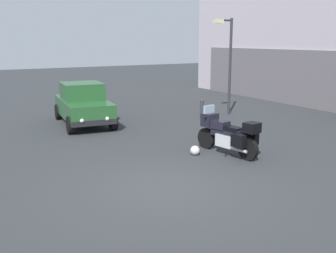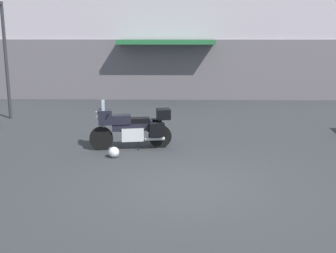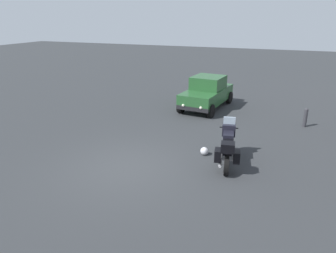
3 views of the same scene
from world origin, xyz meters
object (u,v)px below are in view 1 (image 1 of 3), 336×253
at_px(helmet, 195,150).
at_px(bollard_curbside, 202,108).
at_px(streetlamp_curbside, 228,56).
at_px(car_hatchback_near, 83,104).
at_px(motorcycle, 228,134).

bearing_deg(helmet, bollard_curbside, 143.33).
distance_m(helmet, streetlamp_curbside, 7.04).
height_order(helmet, bollard_curbside, bollard_curbside).
bearing_deg(helmet, streetlamp_curbside, 134.20).
height_order(car_hatchback_near, bollard_curbside, car_hatchback_near).
distance_m(car_hatchback_near, streetlamp_curbside, 6.54).
bearing_deg(streetlamp_curbside, bollard_curbside, -83.17).
bearing_deg(streetlamp_curbside, motorcycle, -37.71).
xyz_separation_m(motorcycle, helmet, (-0.40, -0.86, -0.48)).
xyz_separation_m(car_hatchback_near, streetlamp_curbside, (1.18, 6.18, 1.79)).
height_order(helmet, car_hatchback_near, car_hatchback_near).
relative_size(car_hatchback_near, streetlamp_curbside, 0.95).
bearing_deg(bollard_curbside, helmet, -36.67).
bearing_deg(bollard_curbside, motorcycle, -26.74).
relative_size(helmet, streetlamp_curbside, 0.07).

